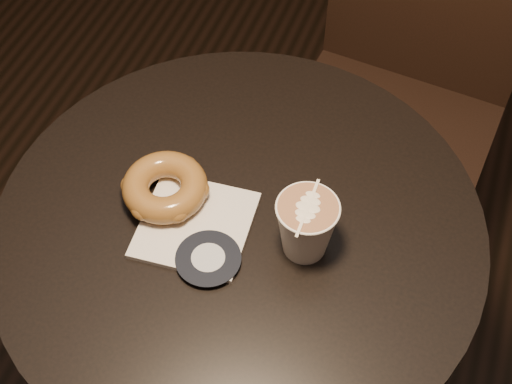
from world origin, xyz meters
TOP-DOWN VIEW (x-y plane):
  - cafe_table at (0.00, 0.00)m, footprint 0.70×0.70m
  - chair at (0.14, 0.58)m, footprint 0.45×0.45m
  - pastry_bag at (-0.05, -0.03)m, footprint 0.16×0.16m
  - doughnut at (-0.11, -0.00)m, footprint 0.12×0.12m
  - latte_cup at (0.10, -0.01)m, footprint 0.08×0.08m

SIDE VIEW (x-z plane):
  - cafe_table at x=0.00m, z-range 0.18..0.93m
  - chair at x=0.14m, z-range 0.06..1.11m
  - pastry_bag at x=-0.05m, z-range 0.75..0.76m
  - doughnut at x=-0.11m, z-range 0.76..0.80m
  - latte_cup at x=0.10m, z-range 0.75..0.84m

